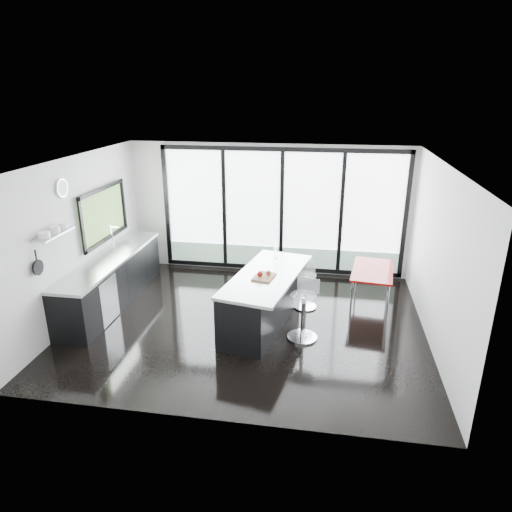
% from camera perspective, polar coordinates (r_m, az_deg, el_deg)
% --- Properties ---
extents(floor, '(6.00, 5.00, 0.00)m').
position_cam_1_polar(floor, '(8.05, -1.06, -8.40)').
color(floor, black).
rests_on(floor, ground).
extents(ceiling, '(6.00, 5.00, 0.00)m').
position_cam_1_polar(ceiling, '(7.14, -1.21, 11.72)').
color(ceiling, white).
rests_on(ceiling, wall_back).
extents(wall_back, '(6.00, 0.09, 2.80)m').
position_cam_1_polar(wall_back, '(9.81, 3.06, 4.94)').
color(wall_back, silver).
rests_on(wall_back, ground).
extents(wall_front, '(6.00, 0.00, 2.80)m').
position_cam_1_polar(wall_front, '(5.24, -6.13, -7.87)').
color(wall_front, silver).
rests_on(wall_front, ground).
extents(wall_left, '(0.26, 5.00, 2.80)m').
position_cam_1_polar(wall_left, '(8.69, -20.50, 3.63)').
color(wall_left, silver).
rests_on(wall_left, ground).
extents(wall_right, '(0.00, 5.00, 2.80)m').
position_cam_1_polar(wall_right, '(7.56, 21.83, -0.24)').
color(wall_right, silver).
rests_on(wall_right, ground).
extents(counter_cabinets, '(0.69, 3.24, 1.36)m').
position_cam_1_polar(counter_cabinets, '(9.01, -17.59, -2.88)').
color(counter_cabinets, black).
rests_on(counter_cabinets, floor).
extents(island, '(1.39, 2.43, 1.22)m').
position_cam_1_polar(island, '(7.84, 0.83, -5.31)').
color(island, black).
rests_on(island, floor).
extents(bar_stool_near, '(0.64, 0.64, 0.78)m').
position_cam_1_polar(bar_stool_near, '(7.46, 5.88, -7.56)').
color(bar_stool_near, silver).
rests_on(bar_stool_near, floor).
extents(bar_stool_far, '(0.45, 0.45, 0.67)m').
position_cam_1_polar(bar_stool_far, '(8.51, 6.22, -4.34)').
color(bar_stool_far, silver).
rests_on(bar_stool_far, floor).
extents(red_table, '(0.88, 1.35, 0.68)m').
position_cam_1_polar(red_table, '(8.91, 14.20, -3.67)').
color(red_table, maroon).
rests_on(red_table, floor).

